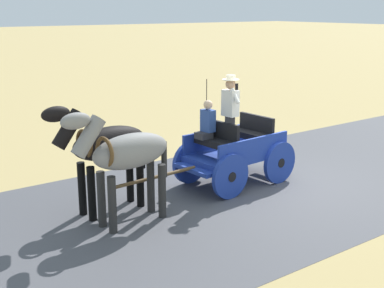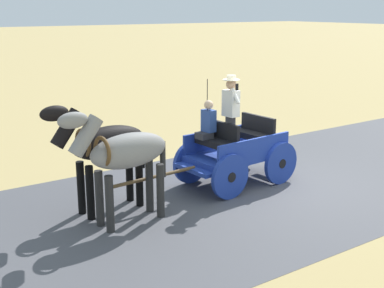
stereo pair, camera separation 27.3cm
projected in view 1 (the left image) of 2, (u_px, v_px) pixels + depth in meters
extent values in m
plane|color=tan|center=(275.00, 184.00, 11.68)|extent=(200.00, 200.00, 0.00)
cube|color=#4C4C51|center=(275.00, 183.00, 11.68)|extent=(6.13, 160.00, 0.01)
cube|color=#1E3899|center=(235.00, 155.00, 11.57)|extent=(1.35, 2.28, 0.12)
cube|color=#1E3899|center=(254.00, 148.00, 11.08)|extent=(0.20, 2.09, 0.44)
cube|color=#1E3899|center=(218.00, 138.00, 11.92)|extent=(0.20, 2.09, 0.44)
cube|color=#1E3899|center=(194.00, 170.00, 10.84)|extent=(1.09, 0.31, 0.08)
cube|color=#1E3899|center=(271.00, 153.00, 12.36)|extent=(0.73, 0.25, 0.06)
cube|color=black|center=(215.00, 143.00, 11.10)|extent=(1.04, 0.43, 0.14)
cube|color=black|center=(222.00, 132.00, 11.15)|extent=(1.02, 0.15, 0.44)
cube|color=black|center=(251.00, 135.00, 11.78)|extent=(1.04, 0.43, 0.14)
cube|color=black|center=(257.00, 125.00, 11.83)|extent=(1.02, 0.15, 0.44)
cylinder|color=#1E3899|center=(230.00, 176.00, 10.66)|extent=(0.17, 0.96, 0.96)
cylinder|color=black|center=(230.00, 176.00, 10.66)|extent=(0.13, 0.22, 0.21)
cylinder|color=#1E3899|center=(190.00, 162.00, 11.62)|extent=(0.17, 0.96, 0.96)
cylinder|color=black|center=(190.00, 162.00, 11.62)|extent=(0.13, 0.22, 0.21)
cylinder|color=#1E3899|center=(280.00, 163.00, 11.61)|extent=(0.17, 0.96, 0.96)
cylinder|color=black|center=(280.00, 163.00, 11.61)|extent=(0.13, 0.22, 0.21)
cylinder|color=#1E3899|center=(239.00, 151.00, 12.58)|extent=(0.17, 0.96, 0.96)
cylinder|color=black|center=(239.00, 151.00, 12.58)|extent=(0.13, 0.22, 0.21)
cylinder|color=brown|center=(156.00, 177.00, 10.22)|extent=(0.21, 2.00, 0.07)
cylinder|color=black|center=(207.00, 109.00, 11.14)|extent=(0.02, 0.02, 1.30)
cylinder|color=#2D2D33|center=(230.00, 136.00, 11.12)|extent=(0.22, 0.22, 0.90)
cube|color=silver|center=(230.00, 103.00, 10.94)|extent=(0.35, 0.24, 0.56)
sphere|color=tan|center=(231.00, 84.00, 10.83)|extent=(0.22, 0.22, 0.22)
cylinder|color=beige|center=(231.00, 80.00, 10.81)|extent=(0.36, 0.36, 0.01)
cylinder|color=beige|center=(231.00, 77.00, 10.79)|extent=(0.20, 0.20, 0.10)
cylinder|color=silver|center=(235.00, 96.00, 10.73)|extent=(0.27, 0.10, 0.32)
cube|color=black|center=(237.00, 87.00, 10.62)|extent=(0.02, 0.07, 0.14)
cube|color=#2D2D33|center=(204.00, 135.00, 11.17)|extent=(0.30, 0.34, 0.14)
cube|color=#2D4C99|center=(208.00, 121.00, 11.17)|extent=(0.31, 0.22, 0.48)
sphere|color=beige|center=(208.00, 105.00, 11.08)|extent=(0.20, 0.20, 0.20)
ellipsoid|color=gray|center=(131.00, 151.00, 9.26)|extent=(0.68, 1.60, 0.64)
cylinder|color=#272726|center=(112.00, 205.00, 9.00)|extent=(0.15, 0.15, 1.05)
cylinder|color=#272726|center=(102.00, 199.00, 9.27)|extent=(0.15, 0.15, 1.05)
cylinder|color=#272726|center=(162.00, 191.00, 9.68)|extent=(0.15, 0.15, 1.05)
cylinder|color=#272726|center=(151.00, 186.00, 9.95)|extent=(0.15, 0.15, 1.05)
cylinder|color=gray|center=(88.00, 137.00, 8.63)|extent=(0.31, 0.67, 0.73)
ellipsoid|color=gray|center=(75.00, 121.00, 8.41)|extent=(0.26, 0.56, 0.28)
cube|color=#272726|center=(89.00, 135.00, 8.63)|extent=(0.10, 0.51, 0.56)
cylinder|color=#272726|center=(164.00, 159.00, 9.80)|extent=(0.11, 0.11, 0.70)
torus|color=brown|center=(105.00, 152.00, 8.90)|extent=(0.55, 0.11, 0.55)
ellipsoid|color=black|center=(110.00, 143.00, 9.80)|extent=(0.68, 1.60, 0.64)
cylinder|color=black|center=(92.00, 194.00, 9.54)|extent=(0.15, 0.15, 1.05)
cylinder|color=black|center=(82.00, 189.00, 9.81)|extent=(0.15, 0.15, 1.05)
cylinder|color=black|center=(140.00, 181.00, 10.22)|extent=(0.15, 0.15, 1.05)
cylinder|color=black|center=(130.00, 177.00, 10.49)|extent=(0.15, 0.15, 1.05)
cylinder|color=black|center=(68.00, 129.00, 9.17)|extent=(0.31, 0.67, 0.73)
ellipsoid|color=black|center=(56.00, 114.00, 8.95)|extent=(0.26, 0.56, 0.28)
cube|color=black|center=(69.00, 127.00, 9.17)|extent=(0.10, 0.51, 0.56)
cylinder|color=black|center=(142.00, 151.00, 10.34)|extent=(0.11, 0.11, 0.70)
torus|color=brown|center=(84.00, 144.00, 9.43)|extent=(0.55, 0.11, 0.55)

